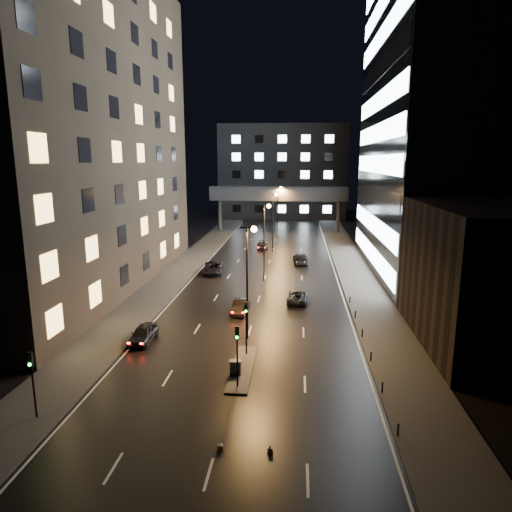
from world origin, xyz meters
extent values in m
plane|color=black|center=(0.00, 40.00, 0.00)|extent=(160.00, 160.00, 0.00)
cube|color=#383533|center=(-12.50, 35.00, 0.07)|extent=(5.00, 110.00, 0.15)
cube|color=#383533|center=(12.50, 35.00, 0.07)|extent=(5.00, 110.00, 0.15)
cube|color=#2D2319|center=(-22.50, 24.00, 20.00)|extent=(15.00, 48.00, 40.00)
cube|color=black|center=(20.00, 9.00, 6.00)|extent=(10.00, 18.00, 12.00)
cube|color=black|center=(25.00, 36.00, 22.50)|extent=(20.00, 36.00, 45.00)
cube|color=#333335|center=(0.00, 98.00, 12.50)|extent=(34.00, 14.00, 25.00)
cube|color=#333335|center=(0.00, 70.00, 8.50)|extent=(30.00, 3.00, 3.00)
cylinder|color=#333335|center=(-13.00, 70.00, 3.50)|extent=(0.80, 0.80, 7.00)
cylinder|color=#333335|center=(13.00, 70.00, 3.50)|extent=(0.80, 0.80, 7.00)
cube|color=#383533|center=(0.30, 2.00, 0.07)|extent=(1.60, 8.00, 0.15)
cylinder|color=black|center=(0.30, 4.50, 1.90)|extent=(0.12, 0.12, 3.50)
cube|color=black|center=(0.30, 4.50, 4.10)|extent=(0.28, 0.22, 0.90)
sphere|color=#0CFF33|center=(0.30, 4.36, 3.82)|extent=(0.18, 0.18, 0.18)
cylinder|color=black|center=(0.30, -1.00, 1.90)|extent=(0.12, 0.12, 3.50)
cube|color=black|center=(0.30, -1.00, 4.10)|extent=(0.28, 0.22, 0.90)
sphere|color=#0CFF33|center=(0.30, -1.14, 3.82)|extent=(0.18, 0.18, 0.18)
cylinder|color=black|center=(-11.50, -6.00, 1.75)|extent=(0.12, 0.12, 3.50)
cube|color=black|center=(-11.50, -6.00, 3.95)|extent=(0.28, 0.22, 0.90)
sphere|color=#0CFF33|center=(-11.50, -6.14, 3.67)|extent=(0.18, 0.18, 0.18)
cylinder|color=black|center=(10.20, -6.00, 0.45)|extent=(0.12, 0.12, 0.90)
cylinder|color=black|center=(10.20, -1.00, 0.45)|extent=(0.12, 0.12, 0.90)
cylinder|color=black|center=(10.20, 4.00, 0.45)|extent=(0.12, 0.12, 0.90)
cylinder|color=black|center=(10.20, 9.00, 0.45)|extent=(0.12, 0.12, 0.90)
cylinder|color=black|center=(10.20, 14.00, 0.45)|extent=(0.12, 0.12, 0.90)
cylinder|color=black|center=(10.20, 19.00, 0.45)|extent=(0.12, 0.12, 0.90)
cylinder|color=black|center=(0.00, 8.00, 5.00)|extent=(0.18, 0.18, 10.00)
cylinder|color=black|center=(0.00, 8.00, 10.00)|extent=(1.20, 0.12, 0.12)
sphere|color=#FF9E38|center=(0.60, 8.00, 9.90)|extent=(0.50, 0.50, 0.50)
cylinder|color=black|center=(0.00, 28.00, 5.00)|extent=(0.18, 0.18, 10.00)
cylinder|color=black|center=(0.00, 28.00, 10.00)|extent=(1.20, 0.12, 0.12)
sphere|color=#FF9E38|center=(0.60, 28.00, 9.90)|extent=(0.50, 0.50, 0.50)
cylinder|color=black|center=(0.00, 48.00, 5.00)|extent=(0.18, 0.18, 10.00)
cylinder|color=black|center=(0.00, 48.00, 10.00)|extent=(1.20, 0.12, 0.12)
sphere|color=#FF9E38|center=(0.60, 48.00, 9.90)|extent=(0.50, 0.50, 0.50)
cylinder|color=black|center=(0.00, 68.00, 5.00)|extent=(0.18, 0.18, 10.00)
cylinder|color=black|center=(0.00, 68.00, 10.00)|extent=(1.20, 0.12, 0.12)
sphere|color=#FF9E38|center=(0.60, 68.00, 9.90)|extent=(0.50, 0.50, 0.50)
imported|color=black|center=(-9.00, 6.51, 0.74)|extent=(1.84, 4.38, 1.48)
imported|color=black|center=(-1.50, 15.05, 0.70)|extent=(1.71, 4.33, 1.40)
imported|color=black|center=(-7.46, 31.49, 0.77)|extent=(3.17, 5.81, 1.54)
imported|color=black|center=(-1.90, 49.82, 0.65)|extent=(2.36, 4.65, 1.29)
imported|color=black|center=(4.43, 19.19, 0.64)|extent=(2.37, 4.71, 1.28)
imported|color=black|center=(4.84, 38.98, 0.77)|extent=(2.51, 5.45, 1.54)
cube|color=#535355|center=(-0.10, 0.81, 0.68)|extent=(0.87, 0.63, 1.06)
cone|color=orange|center=(0.26, -7.97, 0.24)|extent=(0.48, 0.48, 0.48)
cone|color=orange|center=(3.00, -8.00, 0.24)|extent=(0.49, 0.49, 0.48)
camera|label=1|loc=(4.25, -30.05, 15.60)|focal=32.00mm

